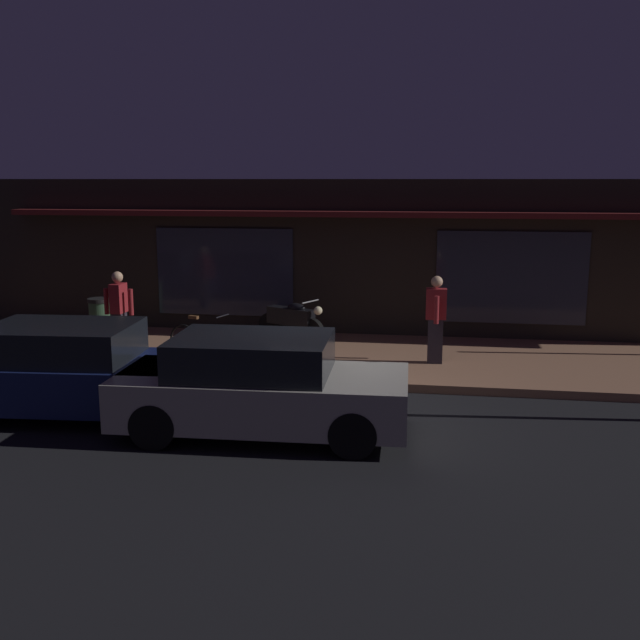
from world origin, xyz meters
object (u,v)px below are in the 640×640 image
(motorcycle, at_px, (292,320))
(bicycle_parked, at_px, (205,342))
(person_bystander, at_px, (436,318))
(parked_car_across, at_px, (260,386))
(person_photographer, at_px, (119,311))
(parked_car_far, at_px, (70,371))
(trash_bin, at_px, (100,319))

(motorcycle, xyz_separation_m, bicycle_parked, (-1.38, -1.70, -0.14))
(person_bystander, relative_size, parked_car_across, 0.40)
(motorcycle, height_order, person_photographer, person_photographer)
(motorcycle, relative_size, parked_car_across, 0.38)
(person_bystander, distance_m, parked_car_across, 4.67)
(bicycle_parked, bearing_deg, motorcycle, 50.78)
(bicycle_parked, distance_m, parked_car_far, 3.33)
(person_photographer, height_order, person_bystander, same)
(motorcycle, bearing_deg, bicycle_parked, -129.22)
(motorcycle, height_order, person_bystander, person_bystander)
(person_bystander, distance_m, trash_bin, 7.22)
(person_photographer, bearing_deg, parked_car_across, -44.34)
(motorcycle, height_order, trash_bin, motorcycle)
(bicycle_parked, bearing_deg, person_photographer, 174.84)
(parked_car_far, relative_size, parked_car_across, 1.01)
(bicycle_parked, xyz_separation_m, trash_bin, (-2.77, 1.30, 0.11))
(parked_car_across, bearing_deg, trash_bin, 134.52)
(bicycle_parked, xyz_separation_m, person_bystander, (4.40, 0.47, 0.52))
(person_bystander, relative_size, parked_car_far, 0.40)
(bicycle_parked, height_order, person_photographer, person_photographer)
(bicycle_parked, bearing_deg, person_bystander, 6.04)
(person_photographer, xyz_separation_m, person_bystander, (6.20, 0.30, 0.00))
(person_bystander, xyz_separation_m, parked_car_across, (-2.46, -3.96, -0.32))
(motorcycle, bearing_deg, parked_car_across, -83.89)
(trash_bin, relative_size, parked_car_far, 0.22)
(bicycle_parked, height_order, trash_bin, trash_bin)
(bicycle_parked, height_order, person_bystander, person_bystander)
(trash_bin, distance_m, parked_car_far, 4.70)
(parked_car_far, height_order, parked_car_across, same)
(parked_car_across, bearing_deg, person_bystander, 58.13)
(person_bystander, bearing_deg, motorcycle, 157.78)
(motorcycle, xyz_separation_m, parked_car_far, (-2.53, -4.81, 0.06))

